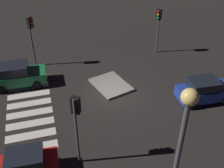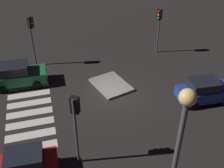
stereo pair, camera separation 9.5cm
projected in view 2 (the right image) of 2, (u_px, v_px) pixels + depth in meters
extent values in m
plane|color=black|center=(112.00, 95.00, 21.18)|extent=(80.00, 80.00, 0.00)
cube|color=gray|center=(111.00, 85.00, 22.16)|extent=(3.82, 3.25, 0.18)
cube|color=#1E389E|center=(205.00, 93.00, 20.18)|extent=(2.03, 4.23, 0.85)
cube|color=black|center=(204.00, 84.00, 19.71)|extent=(1.74, 2.21, 0.69)
cylinder|color=black|center=(214.00, 88.00, 21.32)|extent=(0.28, 0.68, 0.67)
cylinder|color=black|center=(183.00, 92.00, 20.88)|extent=(0.28, 0.68, 0.67)
cylinder|color=black|center=(193.00, 106.00, 19.47)|extent=(0.28, 0.68, 0.67)
cube|color=red|center=(22.00, 168.00, 14.52)|extent=(1.85, 3.92, 0.79)
cube|color=black|center=(24.00, 158.00, 14.17)|extent=(1.60, 2.05, 0.64)
cylinder|color=black|center=(1.00, 164.00, 15.16)|extent=(0.26, 0.63, 0.62)
cylinder|color=black|center=(45.00, 157.00, 15.59)|extent=(0.26, 0.63, 0.62)
cube|color=#196B38|center=(19.00, 77.00, 21.93)|extent=(1.97, 4.39, 0.89)
cube|color=black|center=(14.00, 69.00, 21.43)|extent=(1.75, 2.27, 0.72)
cylinder|color=black|center=(37.00, 73.00, 23.16)|extent=(0.27, 0.71, 0.70)
cylinder|color=black|center=(37.00, 85.00, 21.69)|extent=(0.27, 0.71, 0.70)
cylinder|color=black|center=(3.00, 77.00, 22.62)|extent=(0.27, 0.71, 0.70)
cylinder|color=black|center=(2.00, 90.00, 21.15)|extent=(0.27, 0.71, 0.70)
sphere|color=#F2EABF|center=(45.00, 70.00, 22.78)|extent=(0.23, 0.23, 0.23)
sphere|color=#F2EABF|center=(46.00, 77.00, 21.95)|extent=(0.23, 0.23, 0.23)
cylinder|color=#47474C|center=(158.00, 31.00, 25.98)|extent=(0.14, 0.14, 4.42)
cube|color=black|center=(159.00, 14.00, 24.89)|extent=(0.54, 0.53, 0.96)
sphere|color=red|center=(159.00, 12.00, 24.58)|extent=(0.22, 0.22, 0.22)
sphere|color=orange|center=(159.00, 15.00, 24.75)|extent=(0.22, 0.22, 0.22)
sphere|color=green|center=(158.00, 18.00, 24.92)|extent=(0.22, 0.22, 0.22)
cylinder|color=#47474C|center=(76.00, 133.00, 14.48)|extent=(0.14, 0.14, 4.49)
cube|color=black|center=(75.00, 105.00, 13.64)|extent=(0.50, 0.54, 0.96)
sphere|color=red|center=(76.00, 98.00, 13.63)|extent=(0.22, 0.22, 0.22)
sphere|color=orange|center=(76.00, 103.00, 13.80)|extent=(0.22, 0.22, 0.22)
sphere|color=green|center=(77.00, 107.00, 13.97)|extent=(0.22, 0.22, 0.22)
cylinder|color=#47474C|center=(32.00, 42.00, 23.79)|extent=(0.14, 0.14, 4.60)
cube|color=black|center=(30.00, 23.00, 22.69)|extent=(0.53, 0.54, 0.96)
sphere|color=red|center=(31.00, 20.00, 22.43)|extent=(0.22, 0.22, 0.22)
sphere|color=orange|center=(32.00, 23.00, 22.60)|extent=(0.22, 0.22, 0.22)
sphere|color=green|center=(33.00, 27.00, 22.76)|extent=(0.22, 0.22, 0.22)
sphere|color=#F9D172|center=(188.00, 97.00, 8.05)|extent=(0.56, 0.56, 0.56)
cube|color=silver|center=(28.00, 79.00, 23.00)|extent=(0.70, 3.20, 0.02)
cube|color=silver|center=(29.00, 87.00, 22.08)|extent=(0.70, 3.20, 0.02)
cube|color=silver|center=(29.00, 95.00, 21.16)|extent=(0.70, 3.20, 0.02)
cube|color=silver|center=(29.00, 103.00, 20.24)|extent=(0.70, 3.20, 0.02)
cube|color=silver|center=(30.00, 113.00, 19.32)|extent=(0.70, 3.20, 0.02)
cube|color=silver|center=(30.00, 123.00, 18.40)|extent=(0.70, 3.20, 0.02)
cube|color=silver|center=(31.00, 135.00, 17.48)|extent=(0.70, 3.20, 0.02)
cube|color=silver|center=(31.00, 148.00, 16.56)|extent=(0.70, 3.20, 0.02)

